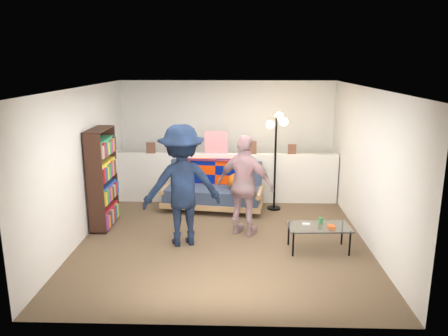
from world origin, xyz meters
The scene contains 10 objects.
ground centered at (0.00, 0.00, 0.00)m, with size 5.00×5.00×0.00m, color brown.
room_shell centered at (0.00, 0.47, 1.67)m, with size 4.60×5.05×2.45m.
half_wall_ledge centered at (0.00, 1.80, 0.50)m, with size 4.45×0.15×1.00m, color silver.
ledge_decor centered at (-0.23, 1.78, 1.18)m, with size 2.97×0.02×0.45m.
futon_sofa centered at (-0.22, 1.39, 0.38)m, with size 2.00×1.14×0.82m.
bookshelf centered at (-2.08, 0.42, 0.79)m, with size 0.28×0.85×1.70m.
coffee_table centered at (1.46, -0.51, 0.36)m, with size 0.95×0.55×0.48m.
floor_lamp centered at (0.96, 1.40, 1.32)m, with size 0.38×0.35×1.87m.
person_left centered at (-0.62, -0.29, 0.94)m, with size 1.21×0.70×1.88m, color black.
person_right centered at (0.35, 0.10, 0.83)m, with size 0.97×0.41×1.66m, color pink.
Camera 1 is at (0.22, -6.69, 2.80)m, focal length 35.00 mm.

